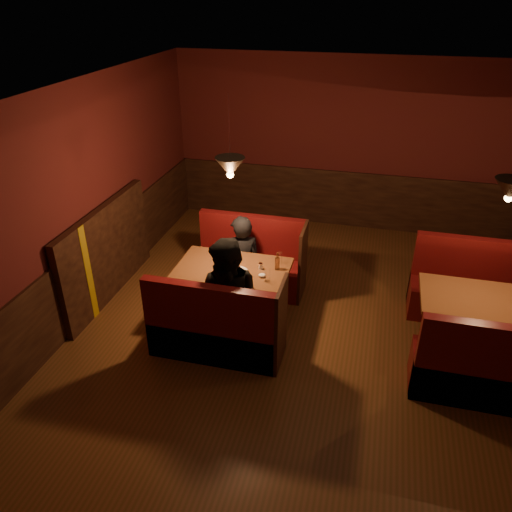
% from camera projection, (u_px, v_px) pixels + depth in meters
% --- Properties ---
extents(room, '(6.02, 7.02, 2.92)m').
position_uv_depth(room, '(296.00, 263.00, 5.68)').
color(room, brown).
rests_on(room, ground).
extents(main_table, '(1.40, 0.85, 0.98)m').
position_uv_depth(main_table, '(234.00, 279.00, 6.29)').
color(main_table, brown).
rests_on(main_table, ground).
extents(main_bench_far, '(1.54, 0.55, 1.05)m').
position_uv_depth(main_bench_far, '(251.00, 266.00, 7.07)').
color(main_bench_far, '#500F12').
rests_on(main_bench_far, ground).
extents(main_bench_near, '(1.54, 0.55, 1.05)m').
position_uv_depth(main_bench_near, '(216.00, 332.00, 5.73)').
color(main_bench_near, '#500F12').
rests_on(main_bench_near, ground).
extents(second_table, '(1.33, 0.85, 0.75)m').
position_uv_depth(second_table, '(478.00, 313.00, 5.69)').
color(second_table, brown).
rests_on(second_table, ground).
extents(second_bench_far, '(1.47, 0.55, 1.05)m').
position_uv_depth(second_bench_far, '(469.00, 292.00, 6.46)').
color(second_bench_far, '#500F12').
rests_on(second_bench_far, ground).
extents(second_bench_near, '(1.47, 0.55, 1.05)m').
position_uv_depth(second_bench_near, '(487.00, 374.00, 5.12)').
color(second_bench_near, '#500F12').
rests_on(second_bench_near, ground).
extents(diner_a, '(0.66, 0.56, 1.54)m').
position_uv_depth(diner_a, '(241.00, 245.00, 6.68)').
color(diner_a, black).
rests_on(diner_a, ground).
extents(diner_b, '(0.95, 0.79, 1.76)m').
position_uv_depth(diner_b, '(229.00, 284.00, 5.62)').
color(diner_b, black).
rests_on(diner_b, ground).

